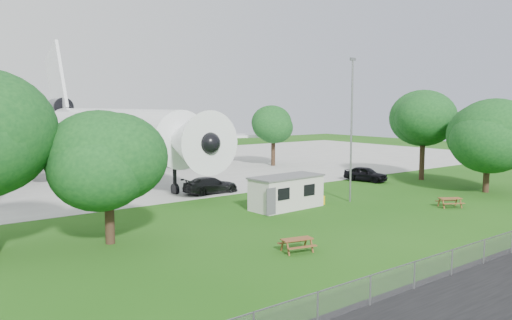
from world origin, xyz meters
TOP-DOWN VIEW (x-y plane):
  - ground at (0.00, 0.00)m, footprint 160.00×160.00m
  - concrete_apron at (0.00, 38.00)m, footprint 120.00×46.00m
  - airliner at (-2.00, 35.86)m, footprint 46.36×47.73m
  - site_cabin at (2.04, 7.37)m, footprint 6.82×3.03m
  - picnic_west at (-5.30, -2.02)m, footprint 2.10×1.87m
  - picnic_east at (12.78, -0.35)m, footprint 2.30×2.18m
  - fence at (0.00, -9.50)m, footprint 58.00×0.04m
  - lamp_mast at (8.20, 6.20)m, footprint 0.16×0.16m
  - tree_west_small at (-13.02, 5.98)m, footprint 7.40×7.40m
  - tree_east_front at (21.86, 1.51)m, footprint 7.82×7.82m
  - tree_east_back at (23.97, 9.96)m, footprint 7.65×7.65m
  - tree_far_apron at (18.95, 29.73)m, footprint 6.18×6.18m
  - car_ne_hatch at (18.11, 12.91)m, footprint 3.03×4.99m
  - car_apron_van at (0.77, 16.70)m, footprint 5.39×2.32m

SIDE VIEW (x-z plane):
  - ground at x=0.00m, z-range 0.00..0.00m
  - picnic_west at x=-5.30m, z-range -0.38..0.38m
  - picnic_east at x=12.78m, z-range -0.38..0.38m
  - fence at x=0.00m, z-range -0.65..0.65m
  - concrete_apron at x=0.00m, z-range 0.00..0.03m
  - car_apron_van at x=0.77m, z-range 0.00..1.55m
  - car_ne_hatch at x=18.11m, z-range 0.00..1.59m
  - site_cabin at x=2.04m, z-range 0.00..2.62m
  - tree_west_small at x=-13.02m, z-range 0.61..9.26m
  - tree_east_front at x=21.86m, z-range 0.54..9.46m
  - tree_far_apron at x=18.95m, z-range 1.08..9.45m
  - airliner at x=-2.00m, z-range -3.57..14.11m
  - lamp_mast at x=8.20m, z-range 0.00..12.00m
  - tree_east_back at x=23.97m, z-range 1.32..11.64m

